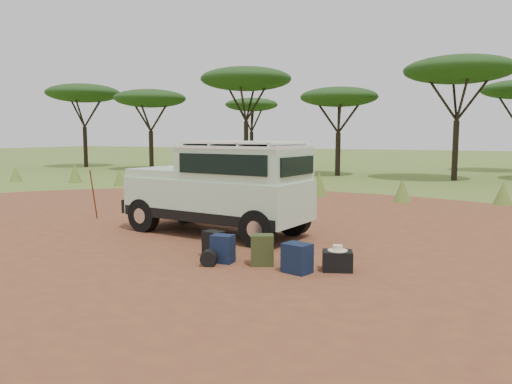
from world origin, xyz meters
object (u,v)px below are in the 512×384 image
at_px(safari_vehicle, 222,190).
at_px(backpack_black, 213,244).
at_px(duffel_navy, 297,258).
at_px(hard_case, 337,261).
at_px(walking_staff, 94,195).
at_px(backpack_olive, 262,250).
at_px(backpack_navy, 223,249).

xyz_separation_m(safari_vehicle, backpack_black, (0.89, -1.93, -0.76)).
bearing_deg(duffel_navy, hard_case, 50.34).
xyz_separation_m(walking_staff, backpack_olive, (5.89, -2.31, -0.40)).
relative_size(backpack_black, hard_case, 1.01).
relative_size(duffel_navy, hard_case, 1.02).
relative_size(safari_vehicle, backpack_navy, 9.06).
height_order(backpack_black, backpack_navy, backpack_navy).
distance_m(walking_staff, duffel_navy, 7.05).
xyz_separation_m(walking_staff, backpack_navy, (5.19, -2.43, -0.42)).
bearing_deg(walking_staff, backpack_black, -51.37).
bearing_deg(backpack_black, duffel_navy, 2.39).
xyz_separation_m(safari_vehicle, backpack_navy, (1.24, -2.21, -0.76)).
bearing_deg(walking_staff, duffel_navy, -48.16).
bearing_deg(backpack_black, walking_staff, 169.58).
distance_m(safari_vehicle, backpack_olive, 2.94).
distance_m(safari_vehicle, backpack_navy, 2.65).
xyz_separation_m(safari_vehicle, duffel_navy, (2.64, -2.27, -0.76)).
height_order(walking_staff, backpack_navy, walking_staff).
relative_size(walking_staff, hard_case, 2.96).
bearing_deg(backpack_navy, walking_staff, 150.16).
bearing_deg(backpack_olive, backpack_navy, 164.36).
distance_m(safari_vehicle, backpack_black, 2.25).
bearing_deg(backpack_olive, duffel_navy, -40.68).
relative_size(safari_vehicle, walking_staff, 3.16).
relative_size(backpack_black, duffel_navy, 0.99).
height_order(backpack_navy, duffel_navy, backpack_navy).
bearing_deg(safari_vehicle, backpack_navy, -53.40).
xyz_separation_m(backpack_black, backpack_navy, (0.35, -0.29, 0.01)).
bearing_deg(backpack_olive, backpack_black, 145.27).
height_order(safari_vehicle, hard_case, safari_vehicle).
relative_size(walking_staff, backpack_black, 2.93).
bearing_deg(walking_staff, safari_vehicle, -30.65).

